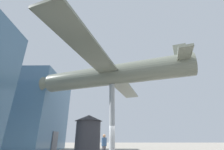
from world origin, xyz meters
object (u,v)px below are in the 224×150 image
object	(u,v)px
suspended_airplane	(110,75)
plaza_bench	(84,150)
info_kiosk	(87,147)
support_pylon_central	(112,118)
visitor_person	(104,144)

from	to	relation	value
suspended_airplane	plaza_bench	size ratio (longest dim) A/B	9.65
info_kiosk	support_pylon_central	bearing A→B (deg)	-6.96
visitor_person	plaza_bench	xyz separation A→B (m)	(2.43, 2.11, -0.64)
suspended_airplane	info_kiosk	size ratio (longest dim) A/B	7.36
info_kiosk	visitor_person	bearing A→B (deg)	-1.42
info_kiosk	suspended_airplane	bearing A→B (deg)	-5.44
visitor_person	info_kiosk	bearing A→B (deg)	67.60
support_pylon_central	info_kiosk	world-z (taller)	support_pylon_central
plaza_bench	info_kiosk	size ratio (longest dim) A/B	0.76
suspended_airplane	visitor_person	xyz separation A→B (m)	(0.52, 0.51, -6.25)
support_pylon_central	plaza_bench	xyz separation A→B (m)	(3.02, 2.81, -2.72)
plaza_bench	suspended_airplane	bearing A→B (deg)	-138.44
visitor_person	plaza_bench	distance (m)	3.28
support_pylon_central	suspended_airplane	distance (m)	4.18
support_pylon_central	info_kiosk	bearing A→B (deg)	173.04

